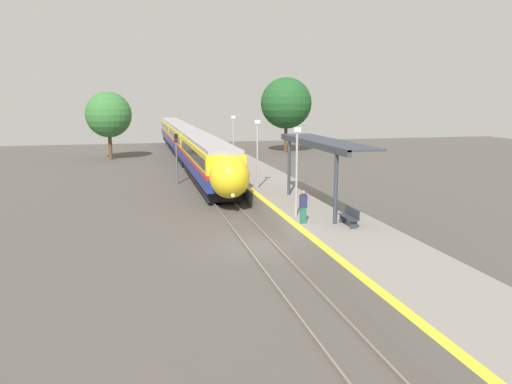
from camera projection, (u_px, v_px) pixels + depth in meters
ground_plane at (260, 247)px, 24.76m from camera, size 120.00×120.00×0.00m
rail_left at (246, 247)px, 24.59m from camera, size 0.08×90.00×0.15m
rail_right at (274, 245)px, 24.92m from camera, size 0.08×90.00×0.15m
train at (186, 141)px, 59.21m from camera, size 2.74×59.60×3.85m
platform_right at (336, 232)px, 25.59m from camera, size 4.69×64.00×1.01m
platform_bench at (350, 216)px, 24.87m from camera, size 0.44×1.68×0.89m
person_waiting at (303, 206)px, 25.23m from camera, size 0.36×0.22×1.71m
railway_signal at (176, 153)px, 42.41m from camera, size 0.28×0.28×4.29m
lamppost_near at (297, 166)px, 26.32m from camera, size 0.36×0.20×4.77m
lamppost_mid at (257, 149)px, 34.76m from camera, size 0.36×0.20×4.77m
lamppost_far at (233, 139)px, 43.21m from camera, size 0.36×0.20×4.77m
station_canopy at (319, 145)px, 28.57m from camera, size 2.02×10.89×3.90m
background_tree_left at (109, 115)px, 58.66m from camera, size 5.35×5.35×8.02m
background_tree_right at (286, 103)px, 66.27m from camera, size 6.78×6.78×9.97m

